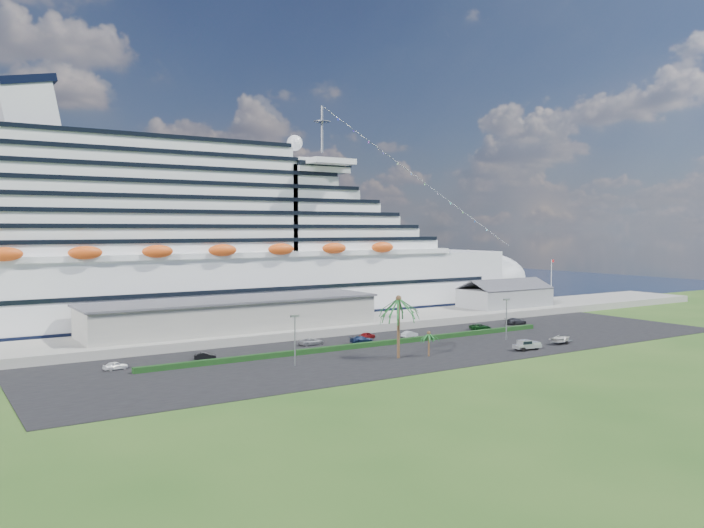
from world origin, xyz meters
TOP-DOWN VIEW (x-y plane):
  - ground at (0.00, 0.00)m, footprint 420.00×420.00m
  - asphalt_lot at (0.00, 11.00)m, footprint 140.00×38.00m
  - wharf at (0.00, 40.00)m, footprint 240.00×20.00m
  - water at (0.00, 130.00)m, footprint 420.00×160.00m
  - cruise_ship at (-21.53, 64.00)m, footprint 191.00×38.00m
  - terminal_building at (-25.00, 40.00)m, footprint 61.00×15.00m
  - port_shed at (52.00, 40.00)m, footprint 24.00×12.31m
  - flagpole at (70.04, 40.00)m, footprint 1.08×0.16m
  - hedge at (-8.00, 16.00)m, footprint 88.00×1.10m
  - lamp_post_left at (-28.00, 8.00)m, footprint 1.60×0.35m
  - lamp_post_right at (20.00, 8.00)m, footprint 1.60×0.35m
  - palm_tall at (-10.00, 4.00)m, footprint 8.82×8.82m
  - palm_short at (-4.50, 2.50)m, footprint 3.53×3.53m
  - parked_car_0 at (-53.45, 20.48)m, footprint 3.98×2.03m
  - parked_car_1 at (-38.63, 20.63)m, footprint 3.92×2.19m
  - parked_car_2 at (-16.03, 23.74)m, footprint 4.89×2.38m
  - parked_car_3 at (-6.72, 20.41)m, footprint 4.89×2.27m
  - parked_car_4 at (-2.86, 24.13)m, footprint 4.28×2.77m
  - parked_car_5 at (5.50, 20.93)m, footprint 3.94×1.80m
  - parked_car_6 at (24.87, 20.67)m, footprint 5.25×3.73m
  - parked_car_7 at (37.84, 22.45)m, footprint 5.54×2.70m
  - pickup_truck at (14.48, -2.56)m, footprint 5.60×2.78m
  - boat_trailer at (25.24, -1.55)m, footprint 5.87×4.00m

SIDE VIEW (x-z plane):
  - ground at x=0.00m, z-range 0.00..0.00m
  - water at x=0.00m, z-range 0.00..0.02m
  - asphalt_lot at x=0.00m, z-range 0.00..0.12m
  - hedge at x=-8.00m, z-range 0.12..1.02m
  - parked_car_1 at x=-38.63m, z-range 0.12..1.34m
  - parked_car_5 at x=5.50m, z-range 0.12..1.37m
  - parked_car_0 at x=-53.45m, z-range 0.12..1.42m
  - parked_car_6 at x=24.87m, z-range 0.12..1.45m
  - parked_car_2 at x=-16.03m, z-range 0.12..1.46m
  - parked_car_4 at x=-2.86m, z-range 0.12..1.48m
  - parked_car_3 at x=-6.72m, z-range 0.12..1.50m
  - parked_car_7 at x=37.84m, z-range 0.12..1.67m
  - wharf at x=0.00m, z-range 0.00..1.80m
  - pickup_truck at x=14.48m, z-range 0.21..2.10m
  - boat_trailer at x=25.24m, z-range 0.39..2.05m
  - palm_short at x=-4.50m, z-range 1.38..5.95m
  - port_shed at x=52.00m, z-range 0.71..8.08m
  - terminal_building at x=-25.00m, z-range 1.86..8.16m
  - lamp_post_left at x=-28.00m, z-range 1.21..9.48m
  - lamp_post_right at x=20.00m, z-range 1.21..9.48m
  - flagpole at x=70.04m, z-range 2.27..14.27m
  - palm_tall at x=-10.00m, z-range 3.64..14.77m
  - cruise_ship at x=-21.53m, z-range -10.31..43.69m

